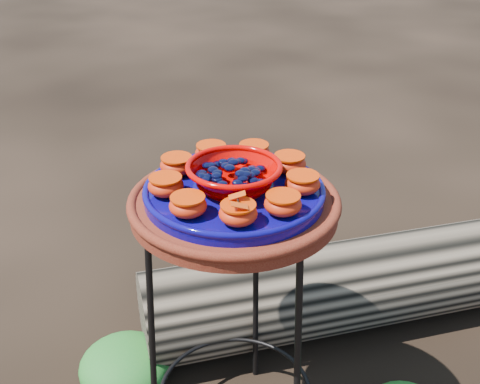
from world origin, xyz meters
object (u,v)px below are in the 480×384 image
(red_bowl, at_px, (234,177))
(cobalt_plate, at_px, (234,193))
(driftwood_log, at_px, (382,280))
(plant_stand, at_px, (235,333))
(terracotta_saucer, at_px, (234,206))

(red_bowl, bearing_deg, cobalt_plate, 0.00)
(cobalt_plate, height_order, red_bowl, red_bowl)
(cobalt_plate, bearing_deg, driftwood_log, 60.70)
(red_bowl, bearing_deg, driftwood_log, 60.70)
(plant_stand, bearing_deg, cobalt_plate, 0.00)
(plant_stand, distance_m, cobalt_plate, 0.40)
(driftwood_log, bearing_deg, plant_stand, -119.30)
(terracotta_saucer, bearing_deg, red_bowl, 0.00)
(driftwood_log, bearing_deg, red_bowl, -119.30)
(plant_stand, distance_m, red_bowl, 0.44)
(plant_stand, xyz_separation_m, cobalt_plate, (0.00, 0.00, 0.40))
(cobalt_plate, distance_m, red_bowl, 0.04)
(terracotta_saucer, distance_m, cobalt_plate, 0.03)
(driftwood_log, bearing_deg, cobalt_plate, -119.30)
(plant_stand, distance_m, driftwood_log, 0.72)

